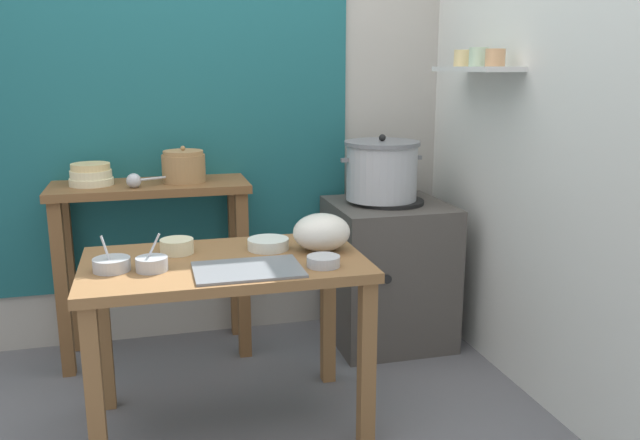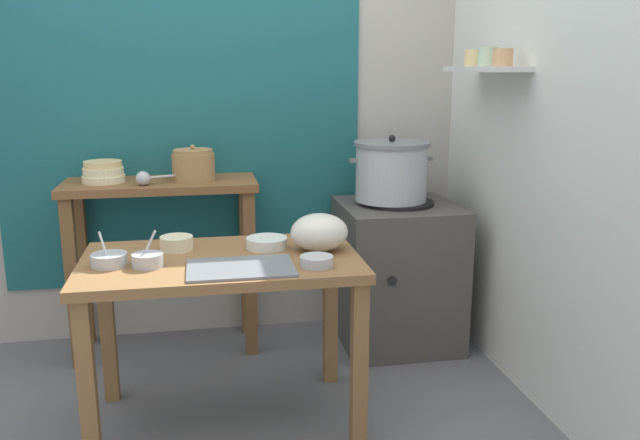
{
  "view_description": "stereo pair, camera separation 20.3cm",
  "coord_description": "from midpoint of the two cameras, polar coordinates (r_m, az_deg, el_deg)",
  "views": [
    {
      "loc": [
        -0.27,
        -2.46,
        1.46
      ],
      "look_at": [
        0.43,
        0.18,
        0.82
      ],
      "focal_mm": 36.68,
      "sensor_mm": 36.0,
      "label": 1
    },
    {
      "loc": [
        -0.07,
        -2.51,
        1.46
      ],
      "look_at": [
        0.43,
        0.18,
        0.82
      ],
      "focal_mm": 36.68,
      "sensor_mm": 36.0,
      "label": 2
    }
  ],
  "objects": [
    {
      "name": "plastic_bag",
      "position": [
        2.68,
        -2.04,
        -1.09
      ],
      "size": [
        0.24,
        0.22,
        0.16
      ],
      "primitive_type": "ellipsoid",
      "color": "silver",
      "rests_on": "prep_table"
    },
    {
      "name": "steamer_pot",
      "position": [
        3.42,
        3.7,
        4.34
      ],
      "size": [
        0.44,
        0.39,
        0.34
      ],
      "color": "#B7BABF",
      "rests_on": "stove_block"
    },
    {
      "name": "prep_table",
      "position": [
        2.65,
        -10.38,
        -5.71
      ],
      "size": [
        1.1,
        0.66,
        0.72
      ],
      "color": "olive",
      "rests_on": "ground"
    },
    {
      "name": "back_shelf_table",
      "position": [
        3.41,
        -16.1,
        -0.57
      ],
      "size": [
        0.96,
        0.4,
        0.9
      ],
      "color": "brown",
      "rests_on": "ground"
    },
    {
      "name": "prep_bowl_0",
      "position": [
        2.54,
        -16.71,
        -3.65
      ],
      "size": [
        0.12,
        0.12,
        0.14
      ],
      "color": "#B7BABF",
      "rests_on": "prep_table"
    },
    {
      "name": "prep_bowl_4",
      "position": [
        2.49,
        -2.05,
        -3.59
      ],
      "size": [
        0.13,
        0.13,
        0.04
      ],
      "color": "#B7BABF",
      "rests_on": "prep_table"
    },
    {
      "name": "prep_bowl_1",
      "position": [
        2.73,
        -6.67,
        -2.06
      ],
      "size": [
        0.17,
        0.17,
        0.05
      ],
      "color": "silver",
      "rests_on": "prep_table"
    },
    {
      "name": "wall_right",
      "position": [
        3.11,
        15.68,
        9.8
      ],
      "size": [
        0.3,
        3.2,
        2.6
      ],
      "color": "silver",
      "rests_on": "ground"
    },
    {
      "name": "ground_plane",
      "position": [
        2.89,
        -9.88,
        -17.4
      ],
      "size": [
        9.0,
        9.0,
        0.0
      ],
      "primitive_type": "plane",
      "color": "slate"
    },
    {
      "name": "serving_tray",
      "position": [
        2.46,
        -8.68,
        -4.32
      ],
      "size": [
        0.4,
        0.28,
        0.01
      ],
      "primitive_type": "cube",
      "color": "slate",
      "rests_on": "prep_table"
    },
    {
      "name": "stove_block",
      "position": [
        3.54,
        4.29,
        -4.53
      ],
      "size": [
        0.6,
        0.61,
        0.78
      ],
      "color": "#4C4742",
      "rests_on": "ground"
    },
    {
      "name": "wall_back",
      "position": [
        3.59,
        -10.97,
        10.48
      ],
      "size": [
        4.4,
        0.12,
        2.6
      ],
      "color": "#B2ADA3",
      "rests_on": "ground"
    },
    {
      "name": "ladle",
      "position": [
        3.25,
        -17.51,
        3.3
      ],
      "size": [
        0.25,
        0.13,
        0.07
      ],
      "color": "#B7BABF",
      "rests_on": "back_shelf_table"
    },
    {
      "name": "prep_bowl_3",
      "position": [
        2.58,
        -19.9,
        -3.63
      ],
      "size": [
        0.14,
        0.14,
        0.14
      ],
      "color": "#B7BABF",
      "rests_on": "prep_table"
    },
    {
      "name": "bowl_stack_enamel",
      "position": [
        3.39,
        -20.99,
        3.69
      ],
      "size": [
        0.21,
        0.21,
        0.11
      ],
      "color": "beige",
      "rests_on": "back_shelf_table"
    },
    {
      "name": "clay_pot",
      "position": [
        3.35,
        -13.53,
        4.55
      ],
      "size": [
        0.21,
        0.21,
        0.18
      ],
      "color": "#A37A4C",
      "rests_on": "back_shelf_table"
    },
    {
      "name": "prep_bowl_2",
      "position": [
        2.74,
        -14.47,
        -2.2
      ],
      "size": [
        0.14,
        0.14,
        0.06
      ],
      "color": "beige",
      "rests_on": "prep_table"
    }
  ]
}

